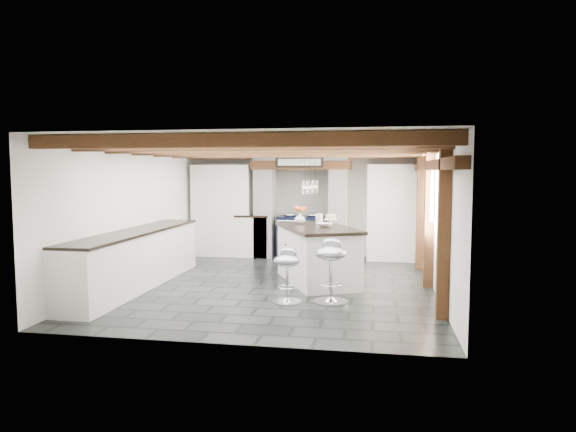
% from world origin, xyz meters
% --- Properties ---
extents(ground, '(6.00, 6.00, 0.00)m').
position_xyz_m(ground, '(0.00, 0.00, 0.00)').
color(ground, black).
rests_on(ground, ground).
extents(room_shell, '(6.00, 6.03, 6.00)m').
position_xyz_m(room_shell, '(-0.61, 1.42, 1.07)').
color(room_shell, white).
rests_on(room_shell, ground).
extents(range_cooker, '(1.00, 0.63, 0.99)m').
position_xyz_m(range_cooker, '(0.00, 2.68, 0.47)').
color(range_cooker, black).
rests_on(range_cooker, ground).
extents(kitchen_island, '(1.70, 2.15, 1.26)m').
position_xyz_m(kitchen_island, '(0.62, 0.28, 0.48)').
color(kitchen_island, white).
rests_on(kitchen_island, ground).
extents(bar_stool_near, '(0.56, 0.56, 0.91)m').
position_xyz_m(bar_stool_near, '(0.97, -1.06, 0.57)').
color(bar_stool_near, silver).
rests_on(bar_stool_near, ground).
extents(bar_stool_far, '(0.45, 0.45, 0.77)m').
position_xyz_m(bar_stool_far, '(0.36, -1.16, 0.48)').
color(bar_stool_far, silver).
rests_on(bar_stool_far, ground).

